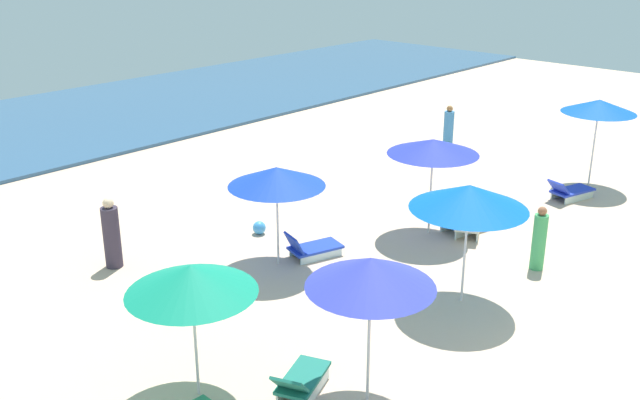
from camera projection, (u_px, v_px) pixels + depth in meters
umbrella_0 at (277, 177)px, 16.20m from camera, size 2.22×2.22×2.38m
lounge_chair_0_0 at (312, 248)px, 17.22m from camera, size 1.45×1.01×0.67m
umbrella_1 at (469, 197)px, 14.42m from camera, size 2.41×2.41×2.59m
umbrella_3 at (191, 279)px, 11.43m from camera, size 2.14×2.14×2.39m
umbrella_4 at (599, 106)px, 21.35m from camera, size 2.17×2.17×2.67m
lounge_chair_4_0 at (570, 191)px, 20.95m from camera, size 1.56×0.98×0.66m
umbrella_5 at (371, 272)px, 11.20m from camera, size 2.08×2.08×2.60m
lounge_chair_5_0 at (301, 381)px, 12.04m from camera, size 1.47×1.02×0.70m
umbrella_6 at (433, 147)px, 17.87m from camera, size 2.30×2.30×2.51m
lounge_chair_6_0 at (468, 225)px, 18.45m from camera, size 1.41×1.13×0.72m
lounge_chair_6_1 at (461, 222)px, 18.65m from camera, size 1.45×0.96×0.75m
beachgoer_0 at (449, 128)px, 25.98m from camera, size 0.50×0.50×1.51m
beachgoer_1 at (539, 240)px, 16.45m from camera, size 0.43×0.43×1.53m
beachgoer_2 at (112, 235)px, 16.54m from camera, size 0.52×0.52×1.69m
beach_ball_0 at (259, 228)px, 18.56m from camera, size 0.34×0.34×0.34m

